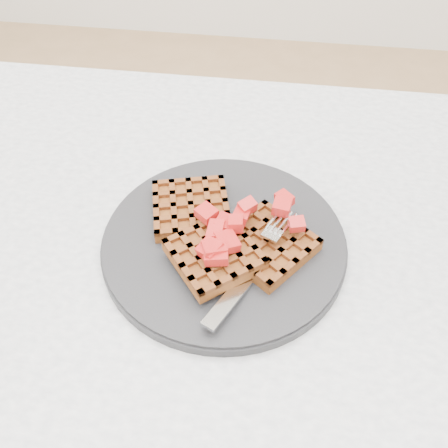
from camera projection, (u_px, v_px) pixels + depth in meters
name	position (u px, v px, depth m)	size (l,w,h in m)	color
table	(290.00, 331.00, 0.64)	(1.20, 0.80, 0.75)	white
plate	(224.00, 242.00, 0.59)	(0.29, 0.29, 0.02)	black
waffles	(224.00, 234.00, 0.57)	(0.21, 0.19, 0.03)	brown
strawberry_pile	(224.00, 215.00, 0.55)	(0.15, 0.15, 0.02)	#A40203
fork	(257.00, 264.00, 0.54)	(0.02, 0.18, 0.02)	silver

